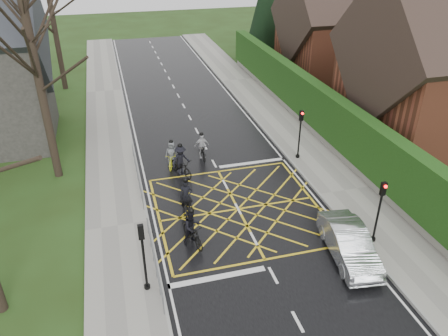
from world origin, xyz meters
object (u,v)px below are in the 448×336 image
car (349,244)px  cyclist_front (202,149)px  cyclist_rear (187,201)px  cyclist_mid (181,163)px  cyclist_back (192,230)px  cyclist_lead (172,157)px

car → cyclist_front: bearing=118.6°
cyclist_rear → car: bearing=-28.5°
cyclist_mid → cyclist_front: size_ratio=1.23×
cyclist_rear → car: (6.09, -5.13, 0.06)m
cyclist_rear → cyclist_mid: cyclist_rear is taller
cyclist_back → cyclist_lead: bearing=71.6°
cyclist_mid → car: 10.64m
cyclist_mid → car: (5.67, -9.01, -0.01)m
cyclist_rear → car: size_ratio=0.50×
cyclist_back → car: (6.30, -2.68, 0.00)m
cyclist_front → car: (4.06, -10.67, 0.07)m
cyclist_rear → cyclist_front: (2.03, 5.53, -0.01)m
cyclist_back → car: cyclist_back is taller
cyclist_back → car: bearing=-39.1°
cyclist_front → car: bearing=-68.4°
cyclist_back → cyclist_lead: (0.30, 7.45, -0.12)m
cyclist_back → cyclist_lead: size_ratio=1.05×
cyclist_back → cyclist_front: bearing=58.2°
cyclist_rear → car: 7.96m
cyclist_back → cyclist_front: (2.24, 7.98, -0.07)m
cyclist_rear → cyclist_back: size_ratio=1.11×
cyclist_mid → cyclist_lead: size_ratio=1.15×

